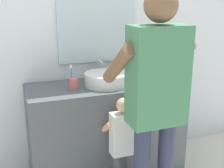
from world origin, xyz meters
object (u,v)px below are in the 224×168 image
at_px(toothbrush_cup, 73,83).
at_px(adult_parent, 156,90).
at_px(child_toddler, 123,139).
at_px(soap_bottle, 135,72).

distance_m(toothbrush_cup, adult_parent, 0.78).
bearing_deg(adult_parent, child_toddler, 113.34).
height_order(toothbrush_cup, soap_bottle, toothbrush_cup).
relative_size(toothbrush_cup, soap_bottle, 1.25).
xyz_separation_m(toothbrush_cup, child_toddler, (0.30, -0.36, -0.39)).
bearing_deg(child_toddler, toothbrush_cup, 129.70).
distance_m(toothbrush_cup, child_toddler, 0.61).
distance_m(child_toddler, adult_parent, 0.57).
height_order(toothbrush_cup, child_toddler, toothbrush_cup).
distance_m(toothbrush_cup, soap_bottle, 0.62).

